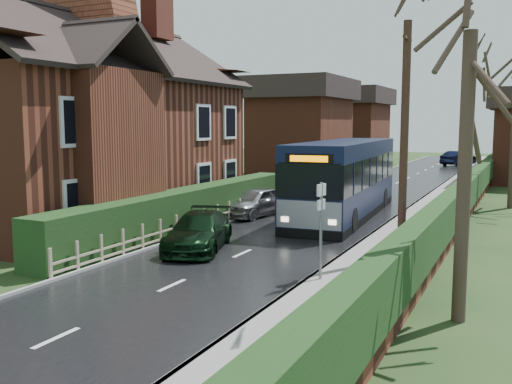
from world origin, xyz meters
The scene contains 17 objects.
ground centered at (0.00, 0.00, 0.00)m, with size 140.00×140.00×0.00m, color #364B20.
road centered at (0.00, 10.00, 0.01)m, with size 6.00×100.00×0.02m, color black.
pavement centered at (4.25, 10.00, 0.07)m, with size 2.50×100.00×0.14m, color slate.
kerb_right centered at (3.05, 10.00, 0.07)m, with size 0.12×100.00×0.14m, color gray.
kerb_left centered at (-3.05, 10.00, 0.05)m, with size 0.12×100.00×0.10m, color gray.
front_hedge centered at (-3.90, 5.00, 0.80)m, with size 1.20×16.00×1.60m, color black.
picket_fence centered at (-3.15, 5.00, 0.45)m, with size 0.10×16.00×0.90m, color gray, non-canonical shape.
right_wall_hedge centered at (5.80, 10.00, 1.02)m, with size 0.60×50.00×1.80m.
brick_house centered at (-8.73, 4.78, 4.38)m, with size 9.30×14.60×10.30m.
bus centered at (0.80, 10.47, 1.67)m, with size 3.21×11.24×3.37m.
car_silver centered at (-2.80, 8.92, 0.66)m, with size 1.55×3.85×1.31m, color #B1B0B5.
car_green centered at (-1.60, 1.97, 0.61)m, with size 1.71×4.22×1.22m, color black.
car_distant centered at (2.00, 44.97, 0.72)m, with size 1.52×4.37×1.44m, color black.
bus_stop_sign centered at (3.38, -0.17, 1.75)m, with size 0.12×0.40×2.66m.
telegraph_pole centered at (4.80, 3.09, 3.59)m, with size 0.24×0.91×7.10m.
tree_right_near centered at (6.94, -1.56, 6.42)m, with size 3.98×3.98×8.60m.
tree_house_side centered at (-10.56, 10.00, 6.91)m, with size 4.07×4.07×9.25m.
Camera 1 is at (8.09, -13.94, 4.18)m, focal length 40.00 mm.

